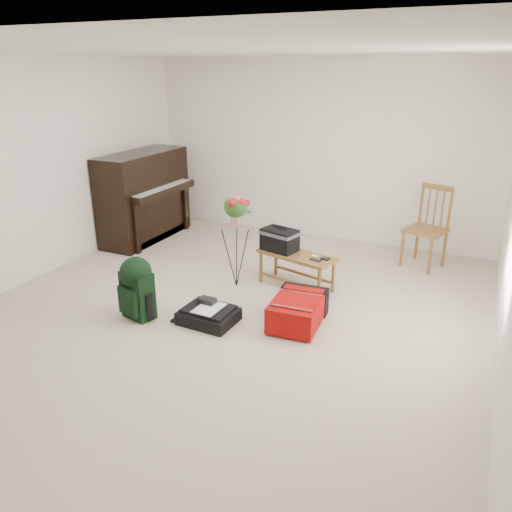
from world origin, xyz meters
The scene contains 11 objects.
floor centered at (0.00, 0.00, 0.00)m, with size 5.00×5.50×0.01m, color beige.
ceiling centered at (0.00, 0.00, 2.50)m, with size 5.00×5.50×0.01m, color white.
wall_back centered at (0.00, 2.75, 1.25)m, with size 5.00×0.04×2.50m, color white.
wall_left centered at (-2.50, 0.00, 1.25)m, with size 0.04×5.50×2.50m, color white.
piano centered at (-2.19, 1.60, 0.60)m, with size 0.71×1.50×1.25m.
bench centered at (0.26, 0.86, 0.49)m, with size 0.95×0.57×0.69m.
dining_chair centered at (1.63, 2.19, 0.49)m, with size 0.56×0.56×1.01m.
red_suitcase centered at (0.74, 0.10, 0.15)m, with size 0.50×0.70×0.29m.
black_duffel centered at (-0.07, -0.28, 0.08)m, with size 0.54×0.44×0.22m.
green_backpack centered at (-0.76, -0.48, 0.35)m, with size 0.36×0.33×0.64m.
flower_stand centered at (-0.22, 0.61, 0.53)m, with size 0.38×0.38×1.09m.
Camera 1 is at (2.21, -4.05, 2.37)m, focal length 35.00 mm.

